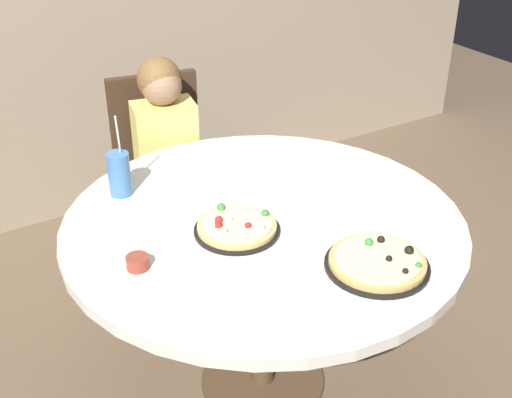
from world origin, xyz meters
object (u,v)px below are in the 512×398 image
Objects in this scene: dining_table at (264,239)px; pizza_cheese at (378,263)px; pizza_veggie at (237,227)px; soda_cup at (119,174)px; sauce_bowl at (138,262)px; diner_child at (173,196)px; chair_wooden at (162,169)px.

pizza_cheese is at bearing -70.80° from dining_table.
pizza_veggie is 0.49m from soda_cup.
dining_table is 19.34× the size of sauce_bowl.
diner_child is 3.43× the size of pizza_cheese.
soda_cup is (-0.49, 0.82, 0.06)m from pizza_cheese.
dining_table is 1.25× the size of diner_child.
diner_child is at bearing 44.23° from soda_cup.
soda_cup is at bearing -125.92° from chair_wooden.
pizza_veggie is at bearing -97.86° from diner_child.
diner_child reaches higher than chair_wooden.
chair_wooden is 0.88× the size of diner_child.
chair_wooden is at bearing 80.07° from diner_child.
diner_child is at bearing 91.11° from dining_table.
pizza_veggie is 4.03× the size of sauce_bowl.
dining_table is 1.42× the size of chair_wooden.
pizza_veggie is at bearing 124.13° from pizza_cheese.
dining_table is at bearing -49.29° from soda_cup.
chair_wooden is 3.10× the size of soda_cup.
chair_wooden is at bearing 88.92° from dining_table.
diner_child reaches higher than sauce_bowl.
diner_child is at bearing 82.14° from pizza_veggie.
dining_table is 0.56m from soda_cup.
chair_wooden reaches higher than pizza_veggie.
sauce_bowl is (-0.49, -0.96, 0.24)m from chair_wooden.
dining_table is at bearing 5.80° from sauce_bowl.
chair_wooden reaches higher than sauce_bowl.
soda_cup is at bearing -135.77° from diner_child.
chair_wooden is 0.69m from soda_cup.
pizza_cheese is at bearing -58.96° from soda_cup.
diner_child reaches higher than pizza_cheese.
sauce_bowl reaches higher than dining_table.
chair_wooden is at bearing 95.48° from pizza_cheese.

